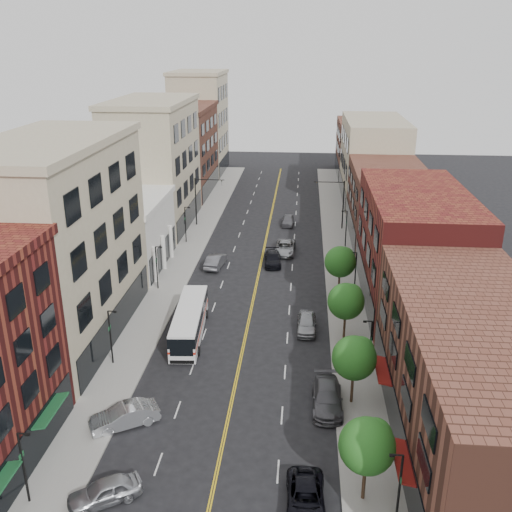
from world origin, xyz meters
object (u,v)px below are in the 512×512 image
(car_angle_a, at_px, (105,491))
(car_lane_c, at_px, (288,220))
(car_angle_b, at_px, (125,416))
(car_lane_b, at_px, (285,248))
(car_parked_mid, at_px, (327,397))
(car_lane_behind, at_px, (216,261))
(car_parked_near, at_px, (306,498))
(car_lane_a, at_px, (273,259))
(city_bus, at_px, (189,320))
(car_parked_far, at_px, (307,323))

(car_angle_a, height_order, car_lane_c, car_angle_a)
(car_angle_b, bearing_deg, car_lane_b, 134.02)
(car_lane_b, bearing_deg, car_angle_b, -102.88)
(car_parked_mid, bearing_deg, car_lane_behind, 114.33)
(car_parked_near, xyz_separation_m, car_lane_a, (-4.30, 39.80, 0.03))
(city_bus, xyz_separation_m, car_parked_near, (11.10, -20.59, -0.95))
(city_bus, relative_size, car_parked_near, 2.20)
(car_lane_behind, height_order, car_lane_b, car_lane_behind)
(car_parked_mid, distance_m, car_lane_behind, 30.78)
(car_parked_near, relative_size, car_parked_mid, 0.90)
(car_lane_a, relative_size, car_lane_c, 1.15)
(city_bus, xyz_separation_m, car_lane_behind, (-0.20, 17.71, -0.83))
(car_parked_near, bearing_deg, car_angle_a, -179.12)
(city_bus, height_order, car_lane_a, city_bus)
(car_parked_mid, xyz_separation_m, car_lane_behind, (-12.90, 27.95, 0.00))
(car_lane_b, xyz_separation_m, car_lane_c, (-0.00, 12.37, -0.03))
(car_angle_a, xyz_separation_m, car_parked_near, (12.21, 0.55, -0.06))
(car_angle_a, bearing_deg, car_lane_a, 137.74)
(car_parked_far, bearing_deg, car_lane_a, 104.23)
(car_angle_a, relative_size, car_lane_behind, 0.90)
(car_angle_b, distance_m, car_parked_mid, 15.23)
(city_bus, bearing_deg, car_parked_mid, -42.77)
(car_angle_b, xyz_separation_m, car_lane_behind, (1.90, 31.56, -0.00))
(car_lane_behind, bearing_deg, city_bus, 97.96)
(city_bus, bearing_deg, car_parked_near, -65.55)
(car_angle_b, distance_m, car_parked_far, 20.63)
(city_bus, bearing_deg, car_angle_a, -96.88)
(car_angle_b, relative_size, car_parked_mid, 0.89)
(city_bus, bearing_deg, car_angle_b, -102.51)
(city_bus, relative_size, car_parked_far, 2.41)
(car_angle_a, relative_size, car_parked_far, 0.96)
(car_angle_b, xyz_separation_m, car_parked_mid, (14.80, 3.61, -0.00))
(car_parked_near, bearing_deg, city_bus, 116.64)
(city_bus, bearing_deg, car_lane_c, 73.22)
(car_angle_a, distance_m, car_parked_near, 12.22)
(car_lane_c, bearing_deg, car_lane_b, -87.89)
(car_lane_a, bearing_deg, car_parked_far, -80.88)
(car_lane_a, distance_m, car_lane_c, 16.58)
(city_bus, distance_m, car_angle_a, 21.18)
(city_bus, bearing_deg, car_lane_behind, 86.76)
(city_bus, xyz_separation_m, car_lane_b, (8.19, 23.36, -0.87))
(car_angle_b, xyz_separation_m, car_parked_near, (13.20, -6.74, -0.12))
(city_bus, height_order, car_lane_behind, city_bus)
(car_angle_a, relative_size, car_parked_near, 0.88)
(car_parked_mid, relative_size, car_lane_c, 1.28)
(car_angle_b, distance_m, car_lane_c, 50.64)
(car_parked_near, height_order, car_lane_c, car_lane_c)
(car_lane_a, bearing_deg, car_lane_b, 66.61)
(car_angle_b, bearing_deg, car_lane_c, 137.75)
(car_parked_mid, xyz_separation_m, car_lane_a, (-5.90, 29.45, -0.08))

